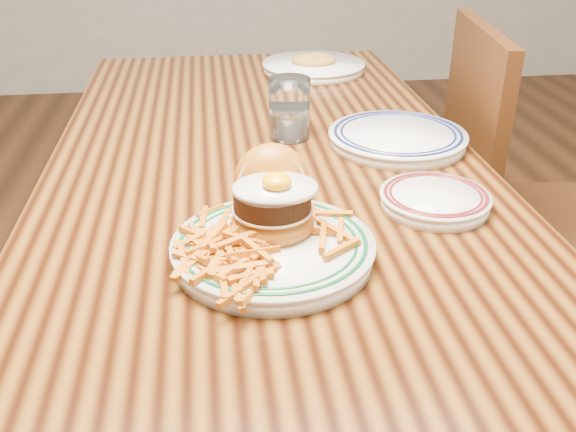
{
  "coord_description": "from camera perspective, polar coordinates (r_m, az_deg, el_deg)",
  "views": [
    {
      "loc": [
        -0.11,
        -1.22,
        1.24
      ],
      "look_at": [
        -0.0,
        -0.41,
        0.81
      ],
      "focal_mm": 40.0,
      "sensor_mm": 36.0,
      "label": 1
    }
  ],
  "objects": [
    {
      "name": "chair_right",
      "position": [
        1.71,
        19.26,
        0.8
      ],
      "size": [
        0.5,
        0.5,
        0.95
      ],
      "rotation": [
        0.0,
        0.0,
        3.0
      ],
      "color": "#401F0D",
      "rests_on": "floor"
    },
    {
      "name": "table",
      "position": [
        1.35,
        -2.1,
        2.49
      ],
      "size": [
        0.85,
        1.6,
        0.75
      ],
      "color": "black",
      "rests_on": "floor"
    },
    {
      "name": "floor",
      "position": [
        1.74,
        -1.71,
        -17.58
      ],
      "size": [
        6.0,
        6.0,
        0.0
      ],
      "primitive_type": "plane",
      "color": "black",
      "rests_on": "ground"
    },
    {
      "name": "side_plate",
      "position": [
        1.1,
        12.93,
        1.49
      ],
      "size": [
        0.18,
        0.18,
        0.03
      ],
      "rotation": [
        0.0,
        0.0,
        -0.03
      ],
      "color": "white",
      "rests_on": "table"
    },
    {
      "name": "main_plate",
      "position": [
        0.93,
        -1.36,
        -1.22
      ],
      "size": [
        0.3,
        0.31,
        0.14
      ],
      "rotation": [
        0.0,
        0.0,
        -0.1
      ],
      "color": "white",
      "rests_on": "table"
    },
    {
      "name": "rear_plate",
      "position": [
        1.35,
        9.7,
        6.93
      ],
      "size": [
        0.28,
        0.28,
        0.03
      ],
      "rotation": [
        0.0,
        0.0,
        0.02
      ],
      "color": "white",
      "rests_on": "table"
    },
    {
      "name": "far_plate",
      "position": [
        1.88,
        2.28,
        13.19
      ],
      "size": [
        0.29,
        0.29,
        0.05
      ],
      "rotation": [
        0.0,
        0.0,
        -0.27
      ],
      "color": "white",
      "rests_on": "table"
    },
    {
      "name": "water_glass",
      "position": [
        1.36,
        0.13,
        9.22
      ],
      "size": [
        0.09,
        0.09,
        0.13
      ],
      "color": "white",
      "rests_on": "table"
    }
  ]
}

